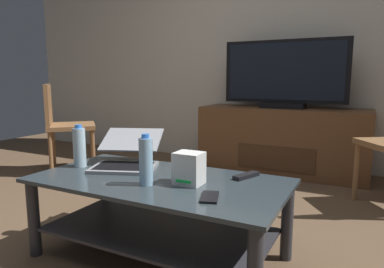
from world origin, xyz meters
name	(u,v)px	position (x,y,z in m)	size (l,w,h in m)	color
ground_plane	(145,250)	(0.00, 0.00, 0.00)	(7.68, 7.68, 0.00)	brown
back_wall	(265,31)	(0.00, 2.25, 1.40)	(6.40, 0.12, 2.80)	beige
coffee_table	(159,203)	(0.11, -0.03, 0.29)	(1.27, 0.65, 0.42)	#2D383D
media_cabinet	(282,140)	(0.29, 1.93, 0.32)	(1.58, 0.52, 0.63)	brown
television	(284,76)	(0.29, 1.90, 0.94)	(1.15, 0.20, 0.64)	black
side_chair	(63,122)	(-1.63, 0.98, 0.50)	(0.62, 0.62, 0.86)	brown
laptop	(127,156)	(-0.18, 0.11, 0.48)	(0.47, 0.52, 0.19)	gray
router_box	(189,168)	(0.29, -0.03, 0.49)	(0.13, 0.11, 0.15)	white
water_bottle_near	(146,161)	(0.11, -0.13, 0.53)	(0.06, 0.06, 0.24)	#99C6E5
water_bottle_far	(79,147)	(-0.42, -0.02, 0.53)	(0.07, 0.07, 0.24)	silver
cell_phone	(210,197)	(0.46, -0.17, 0.42)	(0.07, 0.14, 0.01)	black
tv_remote	(246,176)	(0.50, 0.19, 0.43)	(0.04, 0.16, 0.02)	black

